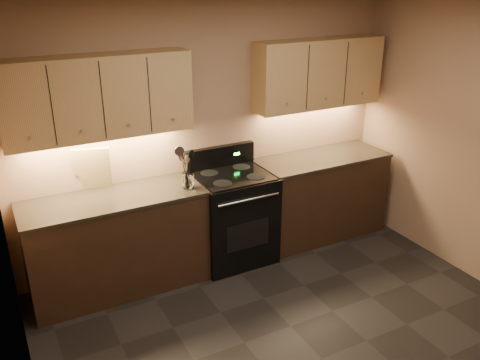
{
  "coord_description": "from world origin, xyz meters",
  "views": [
    {
      "loc": [
        -2.01,
        -2.45,
        2.79
      ],
      "look_at": [
        0.05,
        1.45,
        0.96
      ],
      "focal_mm": 38.0,
      "sensor_mm": 36.0,
      "label": 1
    }
  ],
  "objects": [
    {
      "name": "black_spoon",
      "position": [
        -0.42,
        1.61,
        1.12
      ],
      "size": [
        0.11,
        0.11,
        0.36
      ],
      "primitive_type": null,
      "rotation": [
        0.14,
        0.1,
        0.15
      ],
      "color": "black",
      "rests_on": "utensil_crock"
    },
    {
      "name": "stove",
      "position": [
        0.08,
        1.68,
        0.48
      ],
      "size": [
        0.76,
        0.68,
        1.14
      ],
      "color": "black",
      "rests_on": "ground"
    },
    {
      "name": "steel_skimmer",
      "position": [
        -0.39,
        1.57,
        1.14
      ],
      "size": [
        0.21,
        0.1,
        0.41
      ],
      "primitive_type": null,
      "rotation": [
        0.03,
        -0.29,
        -0.13
      ],
      "color": "silver",
      "rests_on": "utensil_crock"
    },
    {
      "name": "ceiling",
      "position": [
        0.0,
        0.0,
        2.6
      ],
      "size": [
        4.0,
        4.0,
        0.0
      ],
      "primitive_type": "plane",
      "rotation": [
        3.14,
        0.0,
        0.0
      ],
      "color": "silver",
      "rests_on": "wall_back"
    },
    {
      "name": "wall_back",
      "position": [
        0.0,
        2.0,
        1.3
      ],
      "size": [
        4.0,
        0.04,
        2.6
      ],
      "primitive_type": "cube",
      "color": "#9A7A5A",
      "rests_on": "ground"
    },
    {
      "name": "black_turner",
      "position": [
        -0.42,
        1.58,
        1.11
      ],
      "size": [
        0.15,
        0.14,
        0.34
      ],
      "primitive_type": null,
      "rotation": [
        -0.18,
        -0.12,
        0.32
      ],
      "color": "black",
      "rests_on": "utensil_crock"
    },
    {
      "name": "wall_left",
      "position": [
        -2.0,
        0.0,
        1.3
      ],
      "size": [
        0.04,
        4.0,
        2.6
      ],
      "primitive_type": "cube",
      "color": "#9A7A5A",
      "rests_on": "ground"
    },
    {
      "name": "steel_spatula",
      "position": [
        -0.4,
        1.6,
        1.13
      ],
      "size": [
        0.2,
        0.12,
        0.38
      ],
      "primitive_type": null,
      "rotation": [
        0.13,
        -0.25,
        -0.33
      ],
      "color": "silver",
      "rests_on": "utensil_crock"
    },
    {
      "name": "utensil_crock",
      "position": [
        -0.42,
        1.59,
        0.99
      ],
      "size": [
        0.12,
        0.12,
        0.14
      ],
      "color": "white",
      "rests_on": "counter_left"
    },
    {
      "name": "upper_cab_left",
      "position": [
        -1.1,
        1.85,
        1.8
      ],
      "size": [
        1.6,
        0.3,
        0.7
      ],
      "primitive_type": "cube",
      "color": "tan",
      "rests_on": "wall_back"
    },
    {
      "name": "cutting_board",
      "position": [
        -1.2,
        1.95,
        1.13
      ],
      "size": [
        0.34,
        0.17,
        0.41
      ],
      "primitive_type": "cube",
      "rotation": [
        0.18,
        0.0,
        -0.26
      ],
      "color": "tan",
      "rests_on": "counter_left"
    },
    {
      "name": "upper_cab_right",
      "position": [
        1.18,
        1.85,
        1.8
      ],
      "size": [
        1.44,
        0.3,
        0.7
      ],
      "primitive_type": "cube",
      "color": "tan",
      "rests_on": "wall_back"
    },
    {
      "name": "outlet_plate",
      "position": [
        -1.3,
        1.99,
        1.12
      ],
      "size": [
        0.08,
        0.01,
        0.12
      ],
      "primitive_type": "cube",
      "color": "#B2B5BA",
      "rests_on": "wall_back"
    },
    {
      "name": "floor",
      "position": [
        0.0,
        0.0,
        0.0
      ],
      "size": [
        4.0,
        4.0,
        0.0
      ],
      "primitive_type": "plane",
      "color": "black",
      "rests_on": "ground"
    },
    {
      "name": "counter_right",
      "position": [
        1.18,
        1.7,
        0.47
      ],
      "size": [
        1.46,
        0.62,
        0.93
      ],
      "color": "black",
      "rests_on": "ground"
    },
    {
      "name": "wooden_spoon",
      "position": [
        -0.45,
        1.6,
        1.09
      ],
      "size": [
        0.1,
        0.07,
        0.3
      ],
      "primitive_type": null,
      "rotation": [
        0.0,
        0.13,
        0.18
      ],
      "color": "tan",
      "rests_on": "utensil_crock"
    },
    {
      "name": "counter_left",
      "position": [
        -1.1,
        1.7,
        0.47
      ],
      "size": [
        1.62,
        0.62,
        0.93
      ],
      "color": "black",
      "rests_on": "ground"
    }
  ]
}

